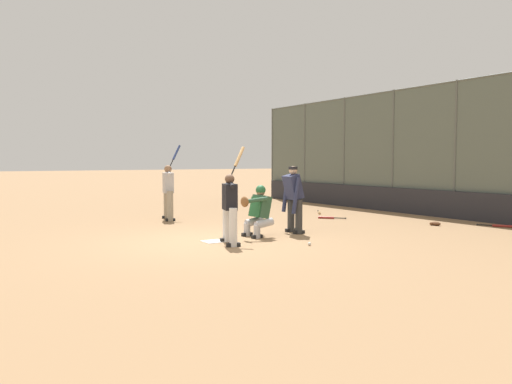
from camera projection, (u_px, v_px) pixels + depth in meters
ground_plane at (213, 242)px, 10.77m from camera, size 160.00×160.00×0.00m
home_plate_marker at (213, 241)px, 10.77m from camera, size 0.43×0.43×0.01m
backstop_fence at (455, 147)px, 15.01m from camera, size 19.70×0.08×4.16m
padding_wall at (452, 205)px, 15.07m from camera, size 19.23×0.18×0.83m
batter_at_plate at (230, 206)px, 10.42m from camera, size 0.83×0.84×2.06m
catcher_behind_plate at (258, 210)px, 11.46m from camera, size 0.63×0.73×1.19m
umpire_home at (293, 197)px, 12.03m from camera, size 0.65×0.45×1.62m
batter_on_deck at (168, 190)px, 14.71m from camera, size 0.91×0.84×2.23m
spare_bat_near_backstop at (500, 226)px, 13.12m from camera, size 0.80×0.47×0.07m
spare_bat_by_padding at (319, 212)px, 16.48m from camera, size 0.73×0.54×0.07m
spare_bat_third_base_side at (328, 218)px, 14.99m from camera, size 0.66×0.59×0.07m
fielding_glove_on_dirt at (435, 224)px, 13.44m from camera, size 0.28×0.22×0.10m
baseball_loose at (309, 244)px, 10.27m from camera, size 0.07×0.07×0.07m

